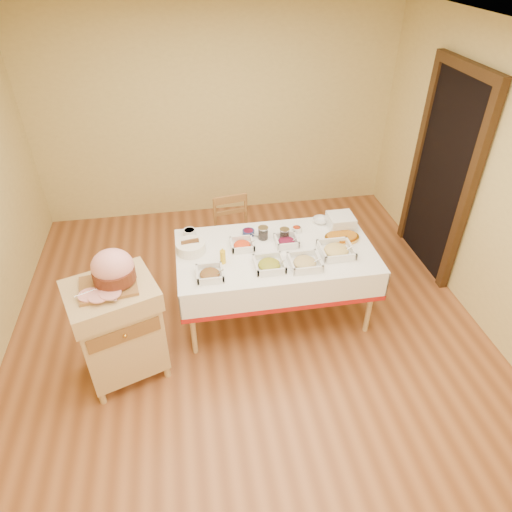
{
  "coord_description": "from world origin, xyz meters",
  "views": [
    {
      "loc": [
        -0.46,
        -3.07,
        3.17
      ],
      "look_at": [
        0.1,
        0.2,
        0.79
      ],
      "focal_mm": 32.0,
      "sensor_mm": 36.0,
      "label": 1
    }
  ],
  "objects_px": {
    "dining_table": "(275,264)",
    "bread_basket": "(191,247)",
    "preserve_jar_right": "(284,235)",
    "mustard_bottle": "(223,256)",
    "preserve_jar_left": "(263,234)",
    "plate_stack": "(341,222)",
    "dining_chair": "(235,237)",
    "butcher_cart": "(118,326)",
    "brass_platter": "(342,237)",
    "ham_on_board": "(112,271)"
  },
  "relations": [
    {
      "from": "bread_basket",
      "to": "preserve_jar_left",
      "type": "bearing_deg",
      "value": 8.38
    },
    {
      "from": "mustard_bottle",
      "to": "plate_stack",
      "type": "distance_m",
      "value": 1.27
    },
    {
      "from": "dining_table",
      "to": "bread_basket",
      "type": "distance_m",
      "value": 0.81
    },
    {
      "from": "butcher_cart",
      "to": "mustard_bottle",
      "type": "relative_size",
      "value": 5.9
    },
    {
      "from": "mustard_bottle",
      "to": "brass_platter",
      "type": "bearing_deg",
      "value": 9.21
    },
    {
      "from": "dining_chair",
      "to": "bread_basket",
      "type": "bearing_deg",
      "value": -127.1
    },
    {
      "from": "preserve_jar_right",
      "to": "bread_basket",
      "type": "distance_m",
      "value": 0.89
    },
    {
      "from": "dining_table",
      "to": "mustard_bottle",
      "type": "height_order",
      "value": "mustard_bottle"
    },
    {
      "from": "bread_basket",
      "to": "brass_platter",
      "type": "height_order",
      "value": "bread_basket"
    },
    {
      "from": "bread_basket",
      "to": "dining_table",
      "type": "bearing_deg",
      "value": -7.72
    },
    {
      "from": "preserve_jar_right",
      "to": "plate_stack",
      "type": "height_order",
      "value": "plate_stack"
    },
    {
      "from": "preserve_jar_left",
      "to": "plate_stack",
      "type": "distance_m",
      "value": 0.79
    },
    {
      "from": "dining_chair",
      "to": "brass_platter",
      "type": "distance_m",
      "value": 1.21
    },
    {
      "from": "dining_table",
      "to": "brass_platter",
      "type": "relative_size",
      "value": 5.42
    },
    {
      "from": "dining_chair",
      "to": "preserve_jar_left",
      "type": "relative_size",
      "value": 7.13
    },
    {
      "from": "butcher_cart",
      "to": "dining_table",
      "type": "bearing_deg",
      "value": 20.79
    },
    {
      "from": "bread_basket",
      "to": "plate_stack",
      "type": "relative_size",
      "value": 1.1
    },
    {
      "from": "preserve_jar_left",
      "to": "brass_platter",
      "type": "relative_size",
      "value": 0.37
    },
    {
      "from": "plate_stack",
      "to": "dining_chair",
      "type": "bearing_deg",
      "value": 155.01
    },
    {
      "from": "preserve_jar_left",
      "to": "plate_stack",
      "type": "relative_size",
      "value": 0.51
    },
    {
      "from": "preserve_jar_left",
      "to": "brass_platter",
      "type": "bearing_deg",
      "value": -10.45
    },
    {
      "from": "butcher_cart",
      "to": "preserve_jar_right",
      "type": "bearing_deg",
      "value": 24.25
    },
    {
      "from": "bread_basket",
      "to": "plate_stack",
      "type": "xyz_separation_m",
      "value": [
        1.48,
        0.17,
        0.02
      ]
    },
    {
      "from": "dining_table",
      "to": "preserve_jar_right",
      "type": "relative_size",
      "value": 15.28
    },
    {
      "from": "dining_table",
      "to": "preserve_jar_right",
      "type": "height_order",
      "value": "preserve_jar_right"
    },
    {
      "from": "dining_chair",
      "to": "preserve_jar_left",
      "type": "distance_m",
      "value": 0.68
    },
    {
      "from": "dining_table",
      "to": "bread_basket",
      "type": "relative_size",
      "value": 6.76
    },
    {
      "from": "preserve_jar_left",
      "to": "bread_basket",
      "type": "height_order",
      "value": "preserve_jar_left"
    },
    {
      "from": "dining_table",
      "to": "dining_chair",
      "type": "distance_m",
      "value": 0.81
    },
    {
      "from": "dining_table",
      "to": "butcher_cart",
      "type": "xyz_separation_m",
      "value": [
        -1.42,
        -0.54,
        -0.06
      ]
    },
    {
      "from": "ham_on_board",
      "to": "preserve_jar_right",
      "type": "xyz_separation_m",
      "value": [
        1.49,
        0.65,
        -0.26
      ]
    },
    {
      "from": "bread_basket",
      "to": "butcher_cart",
      "type": "bearing_deg",
      "value": -135.16
    },
    {
      "from": "preserve_jar_right",
      "to": "brass_platter",
      "type": "distance_m",
      "value": 0.55
    },
    {
      "from": "dining_chair",
      "to": "preserve_jar_right",
      "type": "distance_m",
      "value": 0.8
    },
    {
      "from": "butcher_cart",
      "to": "brass_platter",
      "type": "bearing_deg",
      "value": 16.3
    },
    {
      "from": "butcher_cart",
      "to": "brass_platter",
      "type": "height_order",
      "value": "butcher_cart"
    },
    {
      "from": "dining_table",
      "to": "mustard_bottle",
      "type": "xyz_separation_m",
      "value": [
        -0.5,
        -0.12,
        0.23
      ]
    },
    {
      "from": "brass_platter",
      "to": "dining_table",
      "type": "bearing_deg",
      "value": -173.98
    },
    {
      "from": "bread_basket",
      "to": "ham_on_board",
      "type": "bearing_deg",
      "value": -134.69
    },
    {
      "from": "plate_stack",
      "to": "preserve_jar_right",
      "type": "bearing_deg",
      "value": -168.61
    },
    {
      "from": "brass_platter",
      "to": "plate_stack",
      "type": "bearing_deg",
      "value": 76.38
    },
    {
      "from": "dining_chair",
      "to": "plate_stack",
      "type": "height_order",
      "value": "plate_stack"
    },
    {
      "from": "butcher_cart",
      "to": "mustard_bottle",
      "type": "xyz_separation_m",
      "value": [
        0.92,
        0.42,
        0.29
      ]
    },
    {
      "from": "preserve_jar_right",
      "to": "brass_platter",
      "type": "bearing_deg",
      "value": -8.68
    },
    {
      "from": "plate_stack",
      "to": "preserve_jar_left",
      "type": "bearing_deg",
      "value": -175.2
    },
    {
      "from": "preserve_jar_right",
      "to": "bread_basket",
      "type": "relative_size",
      "value": 0.44
    },
    {
      "from": "mustard_bottle",
      "to": "ham_on_board",
      "type": "bearing_deg",
      "value": -156.24
    },
    {
      "from": "bread_basket",
      "to": "brass_platter",
      "type": "relative_size",
      "value": 0.8
    },
    {
      "from": "butcher_cart",
      "to": "dining_chair",
      "type": "relative_size",
      "value": 1.06
    },
    {
      "from": "preserve_jar_right",
      "to": "mustard_bottle",
      "type": "distance_m",
      "value": 0.67
    }
  ]
}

